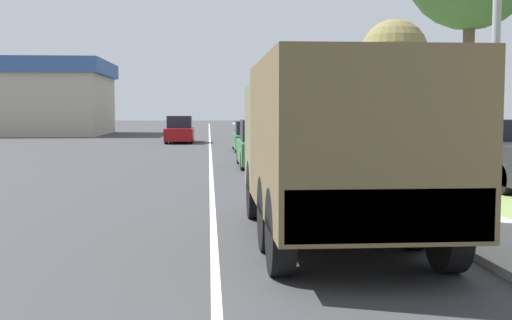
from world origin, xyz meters
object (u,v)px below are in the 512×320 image
at_px(car_second_ahead, 251,137).
at_px(car_third_ahead, 180,131).
at_px(pickup_truck, 502,154).
at_px(military_truck, 335,141).
at_px(car_nearest_ahead, 262,146).

height_order(car_second_ahead, car_third_ahead, car_third_ahead).
height_order(car_second_ahead, pickup_truck, pickup_truck).
bearing_deg(car_second_ahead, car_third_ahead, 115.55).
xyz_separation_m(car_second_ahead, pickup_truck, (5.97, -15.72, 0.17)).
relative_size(military_truck, pickup_truck, 1.18).
bearing_deg(pickup_truck, car_nearest_ahead, 134.49).
xyz_separation_m(car_third_ahead, pickup_truck, (10.03, -24.21, 0.10)).
bearing_deg(car_nearest_ahead, pickup_truck, -45.51).
distance_m(car_second_ahead, pickup_truck, 16.81).
bearing_deg(pickup_truck, car_third_ahead, 112.51).
xyz_separation_m(military_truck, pickup_truck, (6.18, 7.30, -0.74)).
relative_size(car_nearest_ahead, car_second_ahead, 0.91).
relative_size(car_second_ahead, car_third_ahead, 1.03).
bearing_deg(car_third_ahead, pickup_truck, -67.49).
distance_m(military_truck, car_second_ahead, 23.04).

